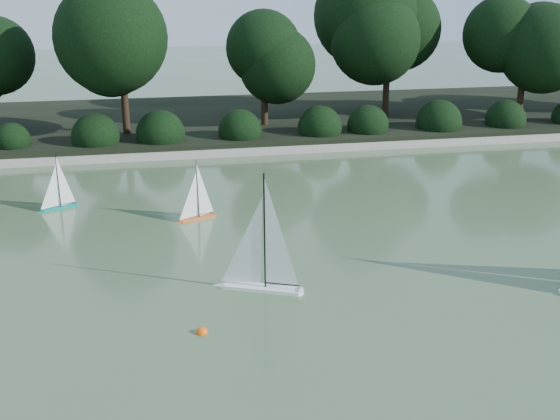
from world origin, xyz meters
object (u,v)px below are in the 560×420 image
sailboat_white_a (254,270)px  race_buoy (202,333)px  sailboat_teal (56,200)px  sailboat_orange (194,210)px

sailboat_white_a → race_buoy: 1.54m
sailboat_white_a → race_buoy: bearing=-127.0°
sailboat_teal → race_buoy: 6.25m
sailboat_orange → race_buoy: (-0.29, -4.57, -0.19)m
sailboat_teal → race_buoy: size_ratio=7.15×
sailboat_orange → sailboat_white_a: bearing=-79.7°
sailboat_orange → sailboat_teal: size_ratio=1.03×
sailboat_white_a → sailboat_orange: sailboat_white_a is taller
sailboat_teal → race_buoy: (2.39, -5.77, -0.19)m
sailboat_orange → sailboat_teal: sailboat_orange is taller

